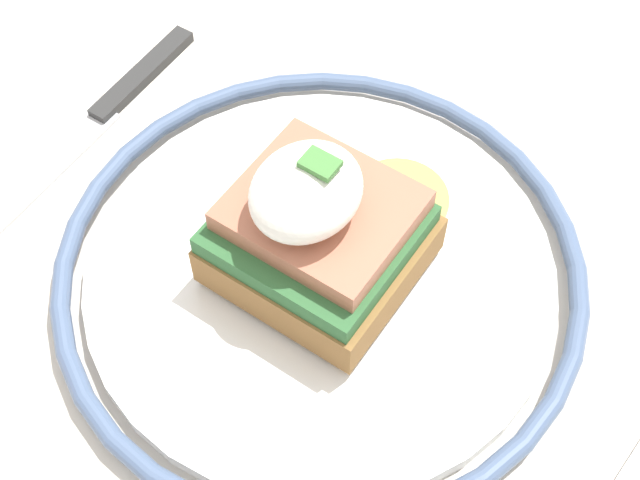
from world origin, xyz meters
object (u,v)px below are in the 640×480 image
Objects in this scene: fork at (630,476)px; knife at (97,119)px; plate at (320,270)px; sandwich at (319,228)px.

knife is at bearing -4.08° from fork.
plate reaches higher than knife.
knife reaches higher than fork.
fork is 0.73× the size of knife.
plate is 2.16× the size of sandwich.
knife is (0.17, -0.02, -0.01)m from plate.
plate is 0.04m from sandwich.
fork is at bearing 177.15° from plate.
knife is at bearing -5.22° from sandwich.
sandwich reaches higher than knife.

